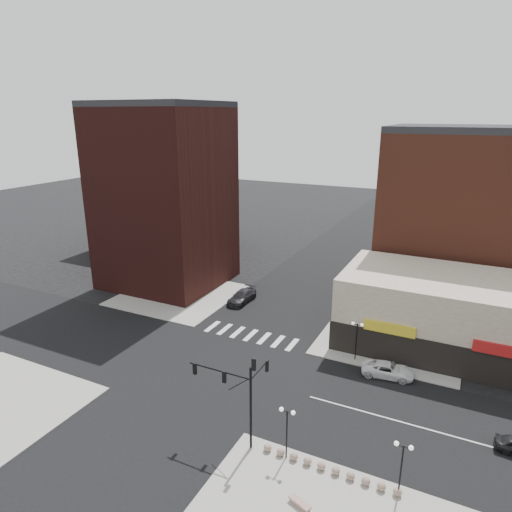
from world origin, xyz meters
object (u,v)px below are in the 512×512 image
at_px(traffic_signal, 241,386).
at_px(street_lamp_se_b, 403,456).
at_px(white_suv, 388,370).
at_px(stone_bench, 300,504).
at_px(dark_sedan_north, 242,297).
at_px(street_lamp_se_a, 287,421).
at_px(street_lamp_ne, 357,331).

distance_m(traffic_signal, street_lamp_se_b, 11.88).
bearing_deg(white_suv, street_lamp_se_b, -174.13).
distance_m(white_suv, stone_bench, 18.28).
distance_m(white_suv, dark_sedan_north, 23.19).
xyz_separation_m(street_lamp_se_a, white_suv, (4.57, 14.50, -2.60)).
bearing_deg(street_lamp_ne, traffic_signal, -106.75).
xyz_separation_m(traffic_signal, street_lamp_ne, (4.76, 15.83, -1.67)).
height_order(street_lamp_se_a, dark_sedan_north, street_lamp_se_a).
relative_size(street_lamp_se_b, street_lamp_ne, 1.00).
relative_size(street_lamp_se_a, street_lamp_se_b, 1.00).
relative_size(white_suv, dark_sedan_north, 0.92).
height_order(street_lamp_ne, dark_sedan_north, street_lamp_ne).
height_order(dark_sedan_north, stone_bench, dark_sedan_north).
bearing_deg(stone_bench, street_lamp_ne, 115.37).
distance_m(street_lamp_se_a, dark_sedan_north, 29.43).
xyz_separation_m(street_lamp_se_a, street_lamp_ne, (1.00, 16.00, 0.00)).
bearing_deg(street_lamp_se_a, stone_bench, -56.03).
relative_size(street_lamp_se_a, street_lamp_ne, 1.00).
bearing_deg(stone_bench, traffic_signal, 169.54).
xyz_separation_m(street_lamp_se_a, dark_sedan_north, (-16.46, 24.26, -2.51)).
relative_size(street_lamp_ne, white_suv, 0.84).
bearing_deg(street_lamp_se_b, dark_sedan_north, 135.24).
bearing_deg(white_suv, dark_sedan_north, 57.70).
distance_m(traffic_signal, stone_bench, 8.66).
relative_size(traffic_signal, street_lamp_se_a, 1.87).
height_order(street_lamp_se_a, street_lamp_ne, same).
distance_m(traffic_signal, dark_sedan_north, 27.55).
bearing_deg(traffic_signal, white_suv, 59.81).
relative_size(traffic_signal, dark_sedan_north, 1.44).
bearing_deg(traffic_signal, street_lamp_ne, 73.25).
bearing_deg(street_lamp_se_b, stone_bench, -146.55).
xyz_separation_m(street_lamp_ne, white_suv, (3.57, -1.50, -2.60)).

